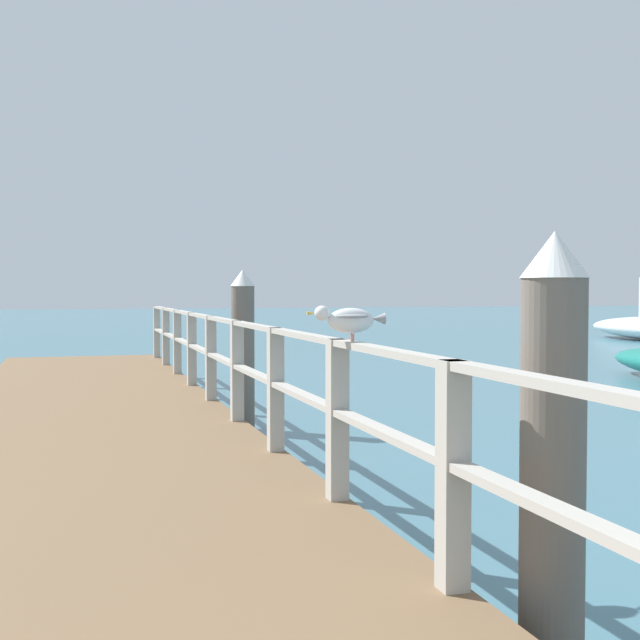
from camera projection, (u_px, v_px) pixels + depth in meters
pier_deck at (97, 446)px, 8.04m from camera, size 2.90×18.17×0.37m
pier_railing at (237, 359)px, 8.40m from camera, size 0.12×16.69×1.01m
dock_piling_near at (553, 455)px, 3.58m from camera, size 0.29×0.29×1.94m
dock_piling_far at (243, 349)px, 10.04m from camera, size 0.29×0.29×1.94m
seagull_foreground at (349, 319)px, 4.96m from camera, size 0.48×0.20×0.21m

